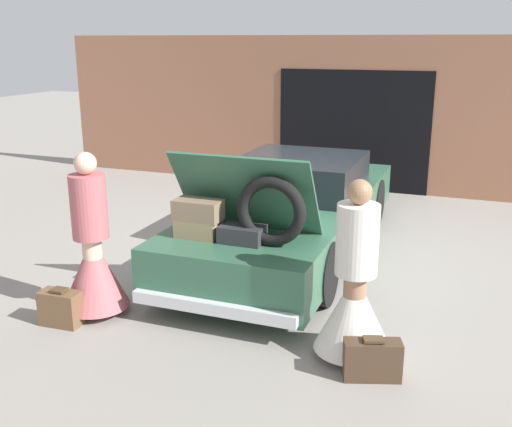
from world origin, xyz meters
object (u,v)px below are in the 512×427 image
(person_right, at_px, (354,297))
(suitcase_beside_left_person, at_px, (61,308))
(person_left, at_px, (93,258))
(suitcase_beside_right_person, at_px, (372,360))
(car, at_px, (293,210))

(person_right, xyz_separation_m, suitcase_beside_left_person, (-2.82, -0.41, -0.39))
(suitcase_beside_left_person, bearing_deg, person_left, 65.34)
(person_left, bearing_deg, suitcase_beside_left_person, -9.71)
(suitcase_beside_left_person, distance_m, suitcase_beside_right_person, 3.06)
(car, relative_size, person_left, 3.05)
(car, distance_m, person_left, 2.86)
(suitcase_beside_left_person, height_order, suitcase_beside_right_person, suitcase_beside_left_person)
(person_right, relative_size, suitcase_beside_left_person, 3.92)
(car, bearing_deg, person_right, -61.78)
(person_left, distance_m, suitcase_beside_left_person, 0.57)
(person_left, relative_size, suitcase_beside_right_person, 3.32)
(car, distance_m, suitcase_beside_left_person, 3.27)
(person_right, height_order, suitcase_beside_left_person, person_right)
(person_left, xyz_separation_m, person_right, (2.66, 0.06, -0.02))
(person_right, xyz_separation_m, suitcase_beside_right_person, (0.23, -0.31, -0.40))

